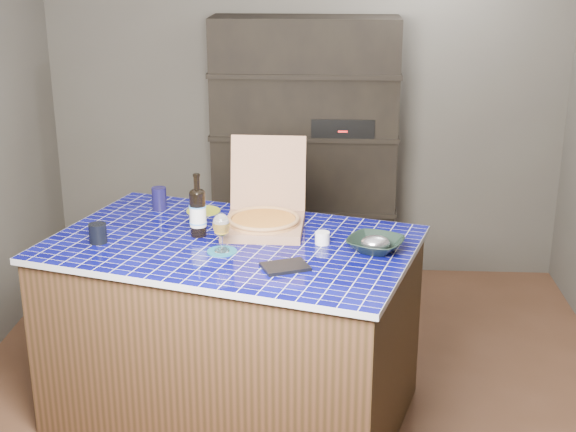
# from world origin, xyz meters

# --- Properties ---
(room) EXTENTS (3.50, 3.50, 3.50)m
(room) POSITION_xyz_m (0.00, 0.00, 1.25)
(room) COLOR brown
(room) RESTS_ON ground
(shelving_unit) EXTENTS (1.20, 0.41, 1.80)m
(shelving_unit) POSITION_xyz_m (0.00, 1.53, 0.90)
(shelving_unit) COLOR black
(shelving_unit) RESTS_ON floor
(kitchen_island) EXTENTS (1.90, 1.49, 0.92)m
(kitchen_island) POSITION_xyz_m (-0.28, -0.16, 0.46)
(kitchen_island) COLOR #4D2F1E
(kitchen_island) RESTS_ON floor
(pizza_box) EXTENTS (0.39, 0.47, 0.41)m
(pizza_box) POSITION_xyz_m (-0.14, 0.01, 0.97)
(pizza_box) COLOR #99694F
(pizza_box) RESTS_ON kitchen_island
(mead_bottle) EXTENTS (0.08, 0.08, 0.31)m
(mead_bottle) POSITION_xyz_m (-0.44, -0.09, 1.04)
(mead_bottle) COLOR black
(mead_bottle) RESTS_ON kitchen_island
(teal_trivet) EXTENTS (0.14, 0.14, 0.01)m
(teal_trivet) POSITION_xyz_m (-0.30, -0.30, 0.92)
(teal_trivet) COLOR #155770
(teal_trivet) RESTS_ON kitchen_island
(wine_glass) EXTENTS (0.08, 0.08, 0.18)m
(wine_glass) POSITION_xyz_m (-0.30, -0.30, 1.04)
(wine_glass) COLOR white
(wine_glass) RESTS_ON teal_trivet
(tumbler) EXTENTS (0.08, 0.08, 0.09)m
(tumbler) POSITION_xyz_m (-0.89, -0.22, 0.96)
(tumbler) COLOR black
(tumbler) RESTS_ON kitchen_island
(dvd_case) EXTENTS (0.23, 0.20, 0.02)m
(dvd_case) POSITION_xyz_m (-0.00, -0.48, 0.92)
(dvd_case) COLOR black
(dvd_case) RESTS_ON kitchen_island
(bowl) EXTENTS (0.33, 0.33, 0.06)m
(bowl) POSITION_xyz_m (0.39, -0.25, 0.95)
(bowl) COLOR black
(bowl) RESTS_ON kitchen_island
(foil_contents) EXTENTS (0.13, 0.11, 0.06)m
(foil_contents) POSITION_xyz_m (0.39, -0.25, 0.96)
(foil_contents) COLOR silver
(foil_contents) RESTS_ON bowl
(white_jar) EXTENTS (0.07, 0.07, 0.06)m
(white_jar) POSITION_xyz_m (0.15, -0.17, 0.95)
(white_jar) COLOR white
(white_jar) RESTS_ON kitchen_island
(navy_cup) EXTENTS (0.08, 0.08, 0.12)m
(navy_cup) POSITION_xyz_m (-0.71, 0.29, 0.98)
(navy_cup) COLOR #110E33
(navy_cup) RESTS_ON kitchen_island
(green_trivet) EXTENTS (0.18, 0.18, 0.01)m
(green_trivet) POSITION_xyz_m (-0.48, 0.27, 0.92)
(green_trivet) COLOR #A2AA24
(green_trivet) RESTS_ON kitchen_island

